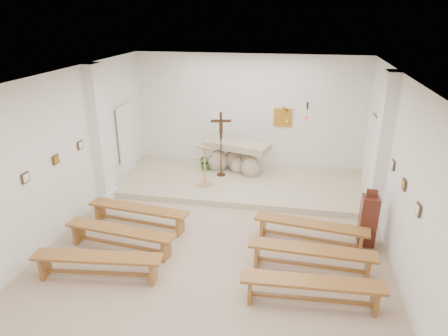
% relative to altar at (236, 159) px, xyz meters
% --- Properties ---
extents(ground, '(7.00, 10.00, 0.00)m').
position_rel_altar_xyz_m(ground, '(0.23, -4.15, -0.53)').
color(ground, tan).
rests_on(ground, ground).
extents(wall_left, '(0.02, 10.00, 3.50)m').
position_rel_altar_xyz_m(wall_left, '(-3.26, -4.15, 1.22)').
color(wall_left, white).
rests_on(wall_left, ground).
extents(wall_right, '(0.02, 10.00, 3.50)m').
position_rel_altar_xyz_m(wall_right, '(3.72, -4.15, 1.22)').
color(wall_right, white).
rests_on(wall_right, ground).
extents(wall_back, '(7.00, 0.02, 3.50)m').
position_rel_altar_xyz_m(wall_back, '(0.23, 0.84, 1.22)').
color(wall_back, white).
rests_on(wall_back, ground).
extents(ceiling, '(7.00, 10.00, 0.02)m').
position_rel_altar_xyz_m(ceiling, '(0.23, -4.15, 2.96)').
color(ceiling, silver).
rests_on(ceiling, wall_back).
extents(sanctuary_platform, '(6.98, 3.00, 0.15)m').
position_rel_altar_xyz_m(sanctuary_platform, '(0.23, -0.65, -0.45)').
color(sanctuary_platform, tan).
rests_on(sanctuary_platform, ground).
extents(pilaster_left, '(0.26, 0.55, 3.50)m').
position_rel_altar_xyz_m(pilaster_left, '(-3.14, -2.15, 1.22)').
color(pilaster_left, white).
rests_on(pilaster_left, ground).
extents(pilaster_right, '(0.26, 0.55, 3.50)m').
position_rel_altar_xyz_m(pilaster_right, '(3.60, -2.15, 1.22)').
color(pilaster_right, white).
rests_on(pilaster_right, ground).
extents(gold_wall_relief, '(0.55, 0.04, 0.55)m').
position_rel_altar_xyz_m(gold_wall_relief, '(1.28, 0.81, 1.12)').
color(gold_wall_relief, gold).
rests_on(gold_wall_relief, wall_back).
extents(sanctuary_lamp, '(0.11, 0.36, 0.44)m').
position_rel_altar_xyz_m(sanctuary_lamp, '(1.98, 0.55, 1.28)').
color(sanctuary_lamp, black).
rests_on(sanctuary_lamp, wall_back).
extents(station_frame_left_front, '(0.03, 0.20, 0.20)m').
position_rel_altar_xyz_m(station_frame_left_front, '(-3.24, -4.95, 1.19)').
color(station_frame_left_front, '#432E1D').
rests_on(station_frame_left_front, wall_left).
extents(station_frame_left_mid, '(0.03, 0.20, 0.20)m').
position_rel_altar_xyz_m(station_frame_left_mid, '(-3.24, -3.95, 1.19)').
color(station_frame_left_mid, '#432E1D').
rests_on(station_frame_left_mid, wall_left).
extents(station_frame_left_rear, '(0.03, 0.20, 0.20)m').
position_rel_altar_xyz_m(station_frame_left_rear, '(-3.24, -2.95, 1.19)').
color(station_frame_left_rear, '#432E1D').
rests_on(station_frame_left_rear, wall_left).
extents(station_frame_right_front, '(0.03, 0.20, 0.20)m').
position_rel_altar_xyz_m(station_frame_right_front, '(3.70, -4.95, 1.19)').
color(station_frame_right_front, '#432E1D').
rests_on(station_frame_right_front, wall_right).
extents(station_frame_right_mid, '(0.03, 0.20, 0.20)m').
position_rel_altar_xyz_m(station_frame_right_mid, '(3.70, -3.95, 1.19)').
color(station_frame_right_mid, '#432E1D').
rests_on(station_frame_right_mid, wall_right).
extents(station_frame_right_rear, '(0.03, 0.20, 0.20)m').
position_rel_altar_xyz_m(station_frame_right_rear, '(3.70, -2.95, 1.19)').
color(station_frame_right_rear, '#432E1D').
rests_on(station_frame_right_rear, wall_right).
extents(radiator_left, '(0.10, 0.85, 0.52)m').
position_rel_altar_xyz_m(radiator_left, '(-3.20, -1.45, -0.26)').
color(radiator_left, silver).
rests_on(radiator_left, ground).
extents(radiator_right, '(0.10, 0.85, 0.52)m').
position_rel_altar_xyz_m(radiator_right, '(3.66, -1.45, -0.26)').
color(radiator_right, silver).
rests_on(radiator_right, ground).
extents(altar, '(2.03, 1.26, 0.98)m').
position_rel_altar_xyz_m(altar, '(0.00, 0.00, 0.00)').
color(altar, beige).
rests_on(altar, sanctuary_platform).
extents(lectern, '(0.50, 0.46, 1.19)m').
position_rel_altar_xyz_m(lectern, '(-0.68, -1.21, 0.21)').
color(lectern, tan).
rests_on(lectern, sanctuary_platform).
extents(crucifix_stand, '(0.57, 0.25, 1.89)m').
position_rel_altar_xyz_m(crucifix_stand, '(-0.38, -0.43, 0.71)').
color(crucifix_stand, '#341E10').
rests_on(crucifix_stand, sanctuary_platform).
extents(potted_plant, '(0.59, 0.56, 0.51)m').
position_rel_altar_xyz_m(potted_plant, '(-0.91, -0.08, -0.12)').
color(potted_plant, '#305A24').
rests_on(potted_plant, sanctuary_platform).
extents(donation_pedestal, '(0.35, 0.35, 1.28)m').
position_rel_altar_xyz_m(donation_pedestal, '(3.32, -3.25, 0.04)').
color(donation_pedestal, '#542318').
rests_on(donation_pedestal, ground).
extents(bench_left_front, '(2.40, 0.67, 0.50)m').
position_rel_altar_xyz_m(bench_left_front, '(-1.69, -3.48, -0.15)').
color(bench_left_front, '#945B2B').
rests_on(bench_left_front, ground).
extents(bench_right_front, '(2.41, 0.70, 0.50)m').
position_rel_altar_xyz_m(bench_right_front, '(2.15, -3.48, -0.15)').
color(bench_right_front, '#945B2B').
rests_on(bench_right_front, ground).
extents(bench_left_second, '(2.40, 0.67, 0.50)m').
position_rel_altar_xyz_m(bench_left_second, '(-1.69, -4.46, -0.15)').
color(bench_left_second, '#945B2B').
rests_on(bench_left_second, ground).
extents(bench_right_second, '(2.39, 0.48, 0.50)m').
position_rel_altar_xyz_m(bench_right_second, '(2.15, -4.46, -0.15)').
color(bench_right_second, '#945B2B').
rests_on(bench_right_second, ground).
extents(bench_left_third, '(2.40, 0.64, 0.50)m').
position_rel_altar_xyz_m(bench_left_third, '(-1.69, -5.43, -0.15)').
color(bench_left_third, '#945B2B').
rests_on(bench_left_third, ground).
extents(bench_right_third, '(2.39, 0.49, 0.50)m').
position_rel_altar_xyz_m(bench_right_third, '(2.15, -5.43, -0.15)').
color(bench_right_third, '#945B2B').
rests_on(bench_right_third, ground).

